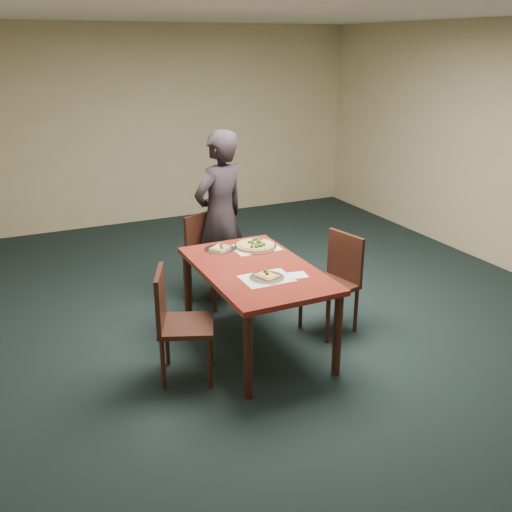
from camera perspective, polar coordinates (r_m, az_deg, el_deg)
name	(u,v)px	position (r m, az deg, el deg)	size (l,w,h in m)	color
ground	(292,326)	(5.46, 3.58, -7.03)	(8.00, 8.00, 0.00)	black
room_shell	(296,142)	(4.91, 4.03, 11.29)	(8.00, 8.00, 8.00)	#C2B287
dining_table	(256,277)	(4.84, 0.00, -2.13)	(0.90, 1.50, 0.75)	#5F1813
chair_far	(209,253)	(5.83, -4.73, 0.31)	(0.55, 0.55, 0.91)	black
chair_left	(176,318)	(4.50, -8.00, -6.20)	(0.55, 0.55, 0.91)	black
chair_right	(336,277)	(5.27, 7.97, -2.06)	(0.50, 0.50, 0.91)	black
diner	(220,216)	(5.82, -3.61, 4.00)	(0.64, 0.42, 1.75)	black
placemat_main	(255,248)	(5.26, -0.06, 0.84)	(0.42, 0.32, 0.00)	white
placemat_near	(267,278)	(4.58, 1.08, -2.24)	(0.40, 0.30, 0.00)	white
pizza_pan	(256,245)	(5.25, -0.04, 1.07)	(0.39, 0.39, 0.07)	silver
slice_plate_near	(267,277)	(4.57, 1.08, -2.09)	(0.28, 0.28, 0.06)	silver
slice_plate_far	(220,249)	(5.22, -3.61, 0.75)	(0.28, 0.28, 0.06)	silver
napkin	(298,275)	(4.65, 4.22, -1.93)	(0.14, 0.14, 0.01)	white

